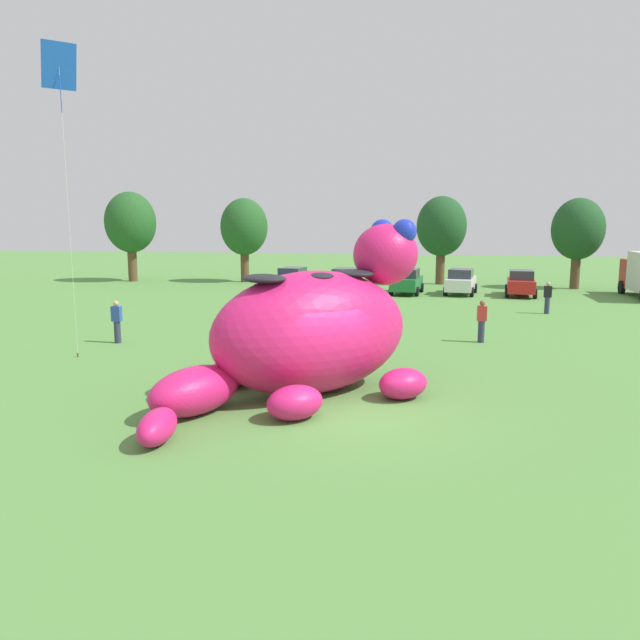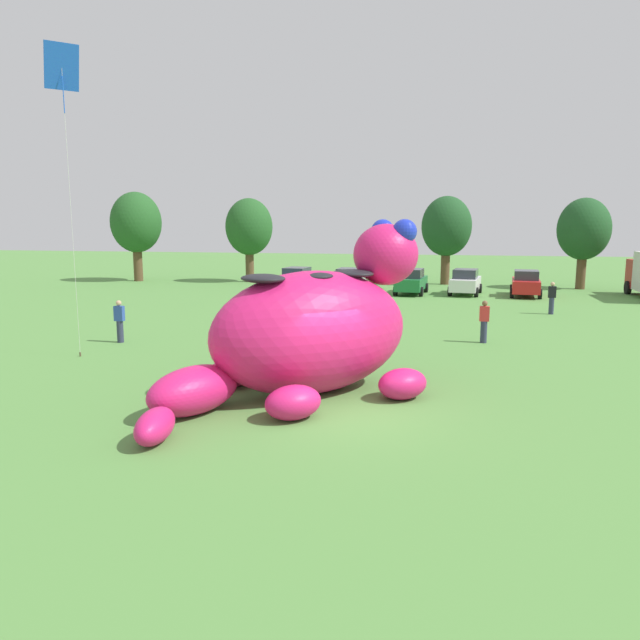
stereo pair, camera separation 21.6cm
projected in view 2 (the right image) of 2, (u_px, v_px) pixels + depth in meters
name	position (u px, v px, depth m)	size (l,w,h in m)	color
ground_plane	(351.00, 414.00, 15.06)	(160.00, 160.00, 0.00)	#568E42
giant_inflatable_creature	(312.00, 330.00, 16.78)	(7.11, 8.89, 4.87)	#E01E6B
car_blue	(297.00, 280.00, 42.06)	(2.21, 4.23, 1.72)	#2347B7
car_silver	(350.00, 281.00, 41.28)	(2.03, 4.15, 1.72)	#B7BABF
car_green	(411.00, 281.00, 40.76)	(2.20, 4.23, 1.72)	#1E7238
car_white	(465.00, 282.00, 40.44)	(2.33, 4.28, 1.72)	white
car_red	(526.00, 283.00, 39.44)	(2.21, 4.23, 1.72)	red
tree_far_left	(136.00, 223.00, 49.46)	(4.13, 4.13, 7.32)	brown
tree_left	(249.00, 227.00, 48.80)	(3.82, 3.82, 6.78)	brown
tree_mid_left	(447.00, 227.00, 46.72)	(3.87, 3.87, 6.86)	brown
tree_centre_left	(584.00, 230.00, 43.31)	(3.71, 3.71, 6.58)	brown
spectator_near_inflatable	(484.00, 322.00, 24.01)	(0.38, 0.26, 1.71)	#2D334C
spectator_mid_field	(356.00, 301.00, 30.45)	(0.38, 0.26, 1.71)	#2D334C
spectator_by_cars	(552.00, 298.00, 31.63)	(0.38, 0.26, 1.71)	#2D334C
spectator_wandering	(120.00, 322.00, 24.08)	(0.38, 0.26, 1.71)	#2D334C
tethered_flying_kite	(62.00, 72.00, 20.12)	(1.13, 1.13, 10.66)	brown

